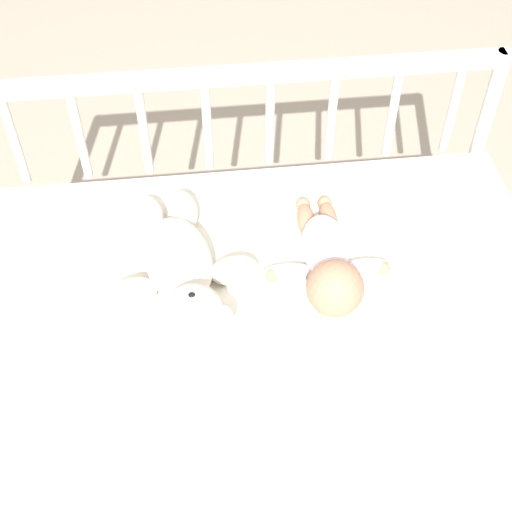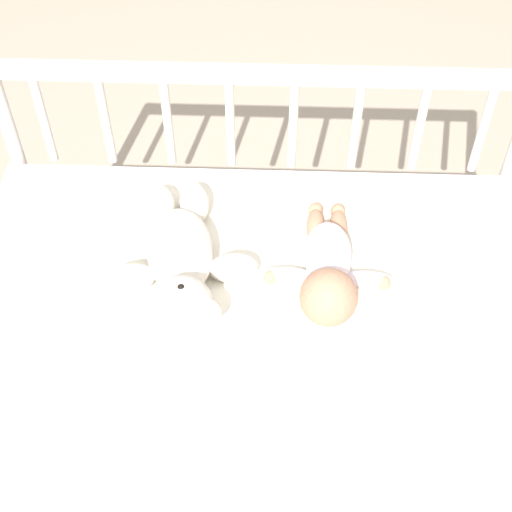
% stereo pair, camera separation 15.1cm
% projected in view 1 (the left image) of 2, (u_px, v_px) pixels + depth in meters
% --- Properties ---
extents(ground_plane, '(12.00, 12.00, 0.00)m').
position_uv_depth(ground_plane, '(256.00, 392.00, 1.90)').
color(ground_plane, tan).
extents(crib_mattress, '(1.28, 0.70, 0.48)m').
position_uv_depth(crib_mattress, '(256.00, 341.00, 1.72)').
color(crib_mattress, silver).
rests_on(crib_mattress, ground_plane).
extents(crib_rail, '(1.28, 0.04, 0.76)m').
position_uv_depth(crib_rail, '(239.00, 143.00, 1.74)').
color(crib_rail, beige).
rests_on(crib_rail, ground_plane).
extents(blanket, '(0.82, 0.53, 0.01)m').
position_uv_depth(blanket, '(245.00, 266.00, 1.56)').
color(blanket, silver).
rests_on(blanket, crib_mattress).
extents(teddy_bear, '(0.33, 0.45, 0.13)m').
position_uv_depth(teddy_bear, '(181.00, 271.00, 1.50)').
color(teddy_bear, silver).
rests_on(teddy_bear, crib_mattress).
extents(baby, '(0.29, 0.37, 0.12)m').
position_uv_depth(baby, '(328.00, 261.00, 1.52)').
color(baby, white).
rests_on(baby, crib_mattress).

